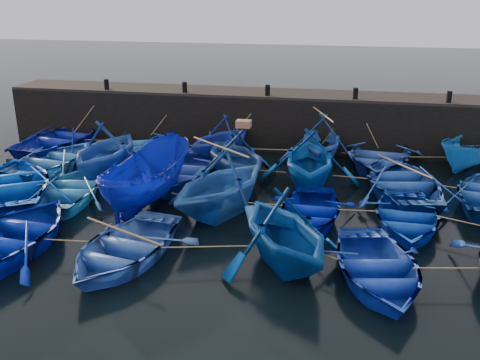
% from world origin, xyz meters
% --- Properties ---
extents(ground, '(120.00, 120.00, 0.00)m').
position_xyz_m(ground, '(0.00, 0.00, 0.00)').
color(ground, black).
rests_on(ground, ground).
extents(quay_wall, '(26.00, 2.50, 2.50)m').
position_xyz_m(quay_wall, '(0.00, 10.50, 1.25)').
color(quay_wall, black).
rests_on(quay_wall, ground).
extents(quay_top, '(26.00, 2.50, 0.12)m').
position_xyz_m(quay_top, '(0.00, 10.50, 2.56)').
color(quay_top, black).
rests_on(quay_top, quay_wall).
extents(bollard_0, '(0.24, 0.24, 0.50)m').
position_xyz_m(bollard_0, '(-8.00, 9.60, 2.87)').
color(bollard_0, black).
rests_on(bollard_0, quay_top).
extents(bollard_1, '(0.24, 0.24, 0.50)m').
position_xyz_m(bollard_1, '(-4.00, 9.60, 2.87)').
color(bollard_1, black).
rests_on(bollard_1, quay_top).
extents(bollard_2, '(0.24, 0.24, 0.50)m').
position_xyz_m(bollard_2, '(0.00, 9.60, 2.87)').
color(bollard_2, black).
rests_on(bollard_2, quay_top).
extents(bollard_3, '(0.24, 0.24, 0.50)m').
position_xyz_m(bollard_3, '(4.00, 9.60, 2.87)').
color(bollard_3, black).
rests_on(bollard_3, quay_top).
extents(bollard_4, '(0.24, 0.24, 0.50)m').
position_xyz_m(bollard_4, '(8.00, 9.60, 2.87)').
color(bollard_4, black).
rests_on(bollard_4, quay_top).
extents(boat_0, '(4.62, 5.91, 1.12)m').
position_xyz_m(boat_0, '(-9.60, 7.66, 0.56)').
color(boat_0, navy).
rests_on(boat_0, ground).
extents(boat_1, '(5.02, 5.69, 0.98)m').
position_xyz_m(boat_1, '(-5.64, 7.84, 0.49)').
color(boat_1, '#1D599A').
rests_on(boat_1, ground).
extents(boat_2, '(4.72, 4.94, 2.02)m').
position_xyz_m(boat_2, '(-1.77, 7.70, 1.01)').
color(boat_2, '#1B329E').
rests_on(boat_2, ground).
extents(boat_3, '(3.67, 4.24, 2.21)m').
position_xyz_m(boat_3, '(2.66, 7.94, 1.10)').
color(boat_3, '#234DA6').
rests_on(boat_3, ground).
extents(boat_4, '(4.42, 5.80, 1.13)m').
position_xyz_m(boat_4, '(5.18, 7.82, 0.56)').
color(boat_4, navy).
rests_on(boat_4, ground).
extents(boat_5, '(3.52, 4.45, 1.64)m').
position_xyz_m(boat_5, '(8.85, 8.16, 0.82)').
color(boat_5, blue).
rests_on(boat_5, ground).
extents(boat_6, '(4.11, 5.22, 0.98)m').
position_xyz_m(boat_6, '(-8.35, 4.70, 0.49)').
color(boat_6, blue).
rests_on(boat_6, ground).
extents(boat_7, '(4.16, 4.76, 2.41)m').
position_xyz_m(boat_7, '(-5.78, 4.43, 1.21)').
color(boat_7, '#1B4793').
rests_on(boat_7, ground).
extents(boat_8, '(4.02, 5.48, 1.11)m').
position_xyz_m(boat_8, '(-2.67, 4.30, 0.55)').
color(boat_8, blue).
rests_on(boat_8, ground).
extents(boat_9, '(5.52, 5.65, 2.26)m').
position_xyz_m(boat_9, '(-0.50, 4.88, 1.13)').
color(boat_9, navy).
rests_on(boat_9, ground).
extents(boat_10, '(4.35, 4.92, 2.41)m').
position_xyz_m(boat_10, '(2.41, 4.84, 1.21)').
color(boat_10, '#034491').
rests_on(boat_10, ground).
extents(boat_11, '(4.74, 5.99, 1.12)m').
position_xyz_m(boat_11, '(5.87, 4.68, 0.56)').
color(boat_11, navy).
rests_on(boat_11, ground).
extents(boat_13, '(6.19, 6.71, 1.13)m').
position_xyz_m(boat_13, '(-8.15, 1.59, 0.57)').
color(boat_13, '#0037A6').
rests_on(boat_13, ground).
extents(boat_14, '(3.76, 4.75, 0.89)m').
position_xyz_m(boat_14, '(-5.99, 1.77, 0.44)').
color(boat_14, '#2D79CA').
rests_on(boat_14, ground).
extents(boat_15, '(2.55, 5.52, 2.07)m').
position_xyz_m(boat_15, '(-3.06, 1.79, 1.03)').
color(boat_15, '#07148A').
rests_on(boat_15, ground).
extents(boat_16, '(5.53, 5.83, 2.42)m').
position_xyz_m(boat_16, '(-0.32, 1.46, 1.21)').
color(boat_16, '#1C4F95').
rests_on(boat_16, ground).
extents(boat_17, '(3.09, 4.25, 0.87)m').
position_xyz_m(boat_17, '(2.69, 1.46, 0.43)').
color(boat_17, '#00129C').
rests_on(boat_17, ground).
extents(boat_18, '(3.24, 4.43, 0.90)m').
position_xyz_m(boat_18, '(5.76, 1.58, 0.45)').
color(boat_18, '#08339C').
rests_on(boat_18, ground).
extents(boat_21, '(4.17, 5.55, 1.09)m').
position_xyz_m(boat_21, '(-5.71, -2.44, 0.55)').
color(boat_21, '#01198A').
rests_on(boat_21, ground).
extents(boat_22, '(4.00, 5.07, 0.95)m').
position_xyz_m(boat_22, '(-2.22, -2.30, 0.48)').
color(boat_22, '#3158B7').
rests_on(boat_22, ground).
extents(boat_23, '(5.43, 5.62, 2.27)m').
position_xyz_m(boat_23, '(2.23, -1.64, 1.13)').
color(boat_23, navy).
rests_on(boat_23, ground).
extents(boat_24, '(4.03, 5.01, 0.92)m').
position_xyz_m(boat_24, '(4.72, -2.05, 0.46)').
color(boat_24, '#1536AD').
rests_on(boat_24, ground).
extents(wooden_crate, '(0.56, 0.43, 0.28)m').
position_xyz_m(wooden_crate, '(-0.20, 4.88, 2.40)').
color(wooden_crate, '#8E603E').
rests_on(wooden_crate, boat_9).
extents(mooring_ropes, '(18.49, 11.98, 2.10)m').
position_xyz_m(mooring_ropes, '(0.09, 5.11, 0.89)').
color(mooring_ropes, tan).
rests_on(mooring_ropes, ground).
extents(loose_oars, '(10.35, 12.32, 1.53)m').
position_xyz_m(loose_oars, '(1.50, 2.95, 1.70)').
color(loose_oars, '#99724C').
rests_on(loose_oars, ground).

